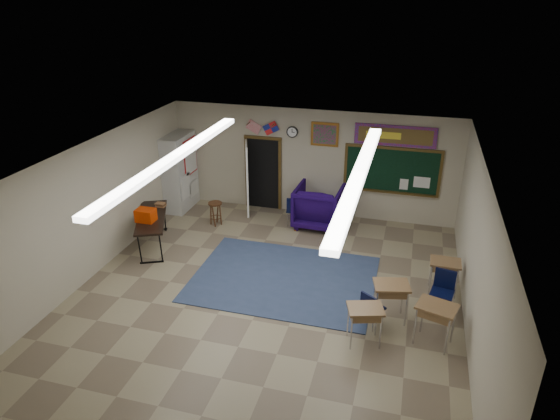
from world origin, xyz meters
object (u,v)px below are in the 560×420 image
(wingback_armchair, at_px, (319,206))
(folding_table, at_px, (153,230))
(wooden_stool, at_px, (216,213))
(student_desk_front_left, at_px, (390,300))
(student_desk_front_right, at_px, (444,275))

(wingback_armchair, height_order, folding_table, wingback_armchair)
(wingback_armchair, distance_m, wooden_stool, 2.81)
(student_desk_front_left, relative_size, student_desk_front_right, 1.07)
(wingback_armchair, xyz_separation_m, folding_table, (-3.75, -2.27, -0.12))
(wingback_armchair, xyz_separation_m, wooden_stool, (-2.71, -0.71, -0.23))
(folding_table, bearing_deg, student_desk_front_left, -38.72)
(student_desk_front_left, height_order, folding_table, folding_table)
(wingback_armchair, xyz_separation_m, student_desk_front_left, (2.17, -3.78, -0.12))
(student_desk_front_left, distance_m, wooden_stool, 5.77)
(student_desk_front_left, xyz_separation_m, student_desk_front_right, (1.03, 1.27, -0.03))
(student_desk_front_right, height_order, folding_table, folding_table)
(student_desk_front_left, bearing_deg, wooden_stool, 135.00)
(student_desk_front_left, bearing_deg, wingback_armchair, 107.09)
(student_desk_front_right, bearing_deg, wooden_stool, 163.79)
(student_desk_front_left, distance_m, student_desk_front_right, 1.64)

